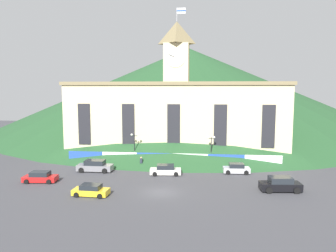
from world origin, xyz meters
The scene contains 13 objects.
ground_plane centered at (0.00, 0.00, 0.00)m, with size 160.00×160.00×0.00m, color #424247.
civic_building centered at (0.00, 22.95, 7.33)m, with size 40.04×12.44×27.09m.
banner_fence centered at (0.00, 14.01, 1.01)m, with size 35.03×0.12×2.01m.
hillside_backdrop centered at (0.00, 68.48, 12.62)m, with size 118.48×118.48×25.24m, color #234C28.
street_lamp_far_left centered at (-6.42, 14.91, 3.66)m, with size 1.26×0.36×5.04m.
street_lamp_far_right centered at (6.37, 14.91, 3.52)m, with size 1.26×0.36×4.82m.
car_white_taxi centered at (-0.38, 8.17, 0.69)m, with size 4.64×2.43×1.50m.
car_silver_hatch centered at (10.01, 10.15, 0.69)m, with size 3.97×2.15×1.50m.
car_gray_pickup centered at (-11.27, 8.93, 0.81)m, with size 5.30×2.37×1.75m.
car_black_suv centered at (14.56, 2.12, 0.83)m, with size 5.06×2.72×1.80m.
car_yellow_coupe centered at (-8.07, -2.00, 0.63)m, with size 4.29×2.31×1.35m.
car_red_sedan centered at (-16.76, 2.63, 0.67)m, with size 4.54×2.43×1.45m.
pedestrian centered at (-4.65, 11.63, 1.01)m, with size 0.45×0.42×1.85m.
Camera 1 is at (5.01, -38.26, 12.69)m, focal length 35.00 mm.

